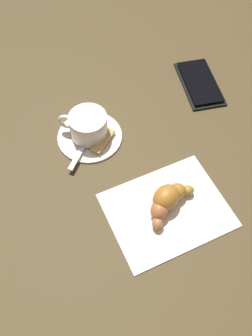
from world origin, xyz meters
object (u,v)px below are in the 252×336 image
Objects in this scene: saucer at (90,136)px; espresso_cup at (88,125)px; croissant at (167,200)px; napkin at (167,210)px; teaspoon at (90,134)px; cell_phone at (200,83)px; sugar_packet at (104,140)px.

saucer is 1.42× the size of espresso_cup.
saucer is at bearing 21.36° from croissant.
napkin is (-0.19, -0.07, -0.00)m from saucer.
saucer is 0.01m from teaspoon.
cell_phone is (0.24, -0.19, 0.00)m from napkin.
teaspoon is 0.26m from cell_phone.
espresso_cup is 0.88× the size of croissant.
napkin is at bearing -113.15° from sugar_packet.
sugar_packet is at bearing 16.70° from napkin.
sugar_packet is at bearing -145.25° from espresso_cup.
napkin is 0.02m from croissant.
cell_phone reaches higher than napkin.
espresso_cup is at bearing 19.69° from napkin.
napkin is (-0.17, -0.05, -0.01)m from sugar_packet.
sugar_packet is 0.17m from croissant.
teaspoon is 1.75× the size of sugar_packet.
croissant is 0.66× the size of cell_phone.
napkin is at bearing 164.01° from croissant.
croissant is at bearing -111.51° from sugar_packet.
espresso_cup is 0.20m from croissant.
sugar_packet is at bearing -141.87° from teaspoon.
sugar_packet is (-0.03, -0.02, 0.01)m from saucer.
cell_phone is (0.05, -0.26, -0.01)m from teaspoon.
teaspoon is 1.06× the size of croissant.
napkin is (-0.19, -0.07, -0.01)m from teaspoon.
croissant is 0.29m from cell_phone.
sugar_packet is (-0.02, -0.02, 0.00)m from teaspoon.
sugar_packet is 0.17m from napkin.
croissant reaches higher than sugar_packet.
croissant is at bearing -158.64° from teaspoon.
espresso_cup is 0.83× the size of teaspoon.
cell_phone is at bearing -38.17° from napkin.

